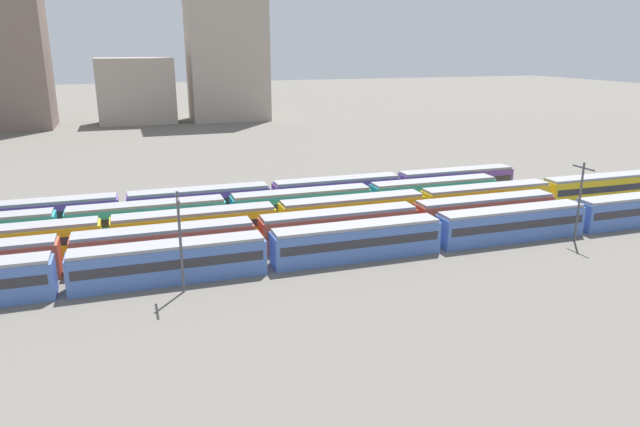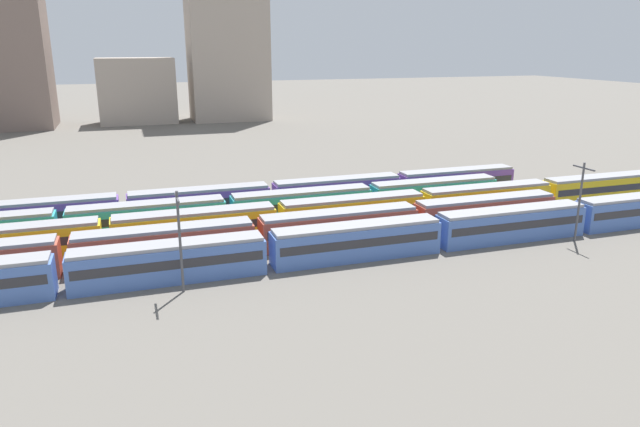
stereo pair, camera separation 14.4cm
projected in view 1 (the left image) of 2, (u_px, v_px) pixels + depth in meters
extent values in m
plane|color=#666059|center=(16.00, 261.00, 59.68)|extent=(600.00, 600.00, 0.00)
cube|color=#4C70BC|center=(170.00, 264.00, 54.27)|extent=(18.00, 3.00, 3.40)
cube|color=#2D2D33|center=(170.00, 260.00, 54.15)|extent=(17.20, 3.06, 0.90)
cube|color=#939399|center=(168.00, 245.00, 53.74)|extent=(17.60, 2.70, 0.35)
cube|color=#4C70BC|center=(357.00, 243.00, 60.06)|extent=(18.00, 3.00, 3.40)
cube|color=#2D2D33|center=(357.00, 239.00, 59.94)|extent=(17.20, 3.06, 0.90)
cube|color=#939399|center=(357.00, 225.00, 59.53)|extent=(17.60, 2.70, 0.35)
cube|color=#4C70BC|center=(511.00, 225.00, 65.85)|extent=(18.00, 3.00, 3.40)
cube|color=#2D2D33|center=(511.00, 222.00, 65.73)|extent=(17.20, 3.06, 0.90)
cube|color=#939399|center=(512.00, 210.00, 65.32)|extent=(17.60, 2.70, 0.35)
cube|color=#4C70BC|center=(640.00, 211.00, 71.64)|extent=(18.00, 3.00, 3.40)
cube|color=#BC4C38|center=(166.00, 246.00, 59.00)|extent=(18.00, 3.00, 3.40)
cube|color=#2D2D33|center=(165.00, 242.00, 58.88)|extent=(17.20, 3.06, 0.90)
cube|color=#939399|center=(164.00, 229.00, 58.47)|extent=(17.60, 2.70, 0.35)
cube|color=#BC4C38|center=(339.00, 228.00, 64.79)|extent=(18.00, 3.00, 3.40)
cube|color=#2D2D33|center=(339.00, 225.00, 64.68)|extent=(17.20, 3.06, 0.90)
cube|color=#939399|center=(340.00, 212.00, 64.27)|extent=(17.60, 2.70, 0.35)
cube|color=#BC4C38|center=(485.00, 213.00, 70.58)|extent=(18.00, 3.00, 3.40)
cube|color=#2D2D33|center=(485.00, 210.00, 70.47)|extent=(17.20, 3.06, 0.90)
cube|color=#939399|center=(486.00, 198.00, 70.06)|extent=(17.60, 2.70, 0.35)
cube|color=yellow|center=(8.00, 246.00, 59.06)|extent=(18.00, 3.00, 3.40)
cube|color=#2D2D33|center=(8.00, 242.00, 58.94)|extent=(17.20, 3.06, 0.90)
cube|color=#939399|center=(5.00, 229.00, 58.53)|extent=(17.60, 2.70, 0.35)
cube|color=yellow|center=(196.00, 228.00, 64.85)|extent=(18.00, 3.00, 3.40)
cube|color=#2D2D33|center=(195.00, 225.00, 64.73)|extent=(17.20, 3.06, 0.90)
cube|color=#939399|center=(195.00, 212.00, 64.32)|extent=(17.60, 2.70, 0.35)
cube|color=yellow|center=(353.00, 213.00, 70.64)|extent=(18.00, 3.00, 3.40)
cube|color=#2D2D33|center=(353.00, 210.00, 70.53)|extent=(17.20, 3.06, 0.90)
cube|color=#939399|center=(353.00, 198.00, 70.11)|extent=(17.60, 2.70, 0.35)
cube|color=yellow|center=(486.00, 200.00, 76.43)|extent=(18.00, 3.00, 3.40)
cube|color=#2D2D33|center=(486.00, 197.00, 76.32)|extent=(17.20, 3.06, 0.90)
cube|color=#939399|center=(487.00, 187.00, 75.91)|extent=(17.60, 2.70, 0.35)
cube|color=yellow|center=(600.00, 189.00, 82.22)|extent=(18.00, 3.00, 3.40)
cube|color=#2D2D33|center=(600.00, 187.00, 82.11)|extent=(17.20, 3.06, 0.90)
cube|color=#939399|center=(602.00, 177.00, 81.70)|extent=(17.60, 2.70, 0.35)
cube|color=teal|center=(148.00, 219.00, 68.08)|extent=(18.00, 3.00, 3.40)
cube|color=#2D2D33|center=(148.00, 216.00, 67.97)|extent=(17.20, 3.06, 0.90)
cube|color=#939399|center=(147.00, 204.00, 67.56)|extent=(17.60, 2.70, 0.35)
cube|color=teal|center=(302.00, 206.00, 73.87)|extent=(18.00, 3.00, 3.40)
cube|color=#2D2D33|center=(302.00, 203.00, 73.76)|extent=(17.20, 3.06, 0.90)
cube|color=#939399|center=(302.00, 191.00, 73.35)|extent=(17.60, 2.70, 0.35)
cube|color=teal|center=(433.00, 194.00, 79.67)|extent=(18.00, 3.00, 3.40)
cube|color=#2D2D33|center=(433.00, 191.00, 79.55)|extent=(17.20, 3.06, 0.90)
cube|color=#939399|center=(434.00, 181.00, 79.14)|extent=(17.60, 2.70, 0.35)
cube|color=#6B429E|center=(40.00, 217.00, 69.08)|extent=(18.00, 3.00, 3.40)
cube|color=#2D2D33|center=(39.00, 214.00, 68.96)|extent=(17.20, 3.06, 0.90)
cube|color=#939399|center=(38.00, 202.00, 68.55)|extent=(17.60, 2.70, 0.35)
cube|color=#6B429E|center=(200.00, 204.00, 74.87)|extent=(18.00, 3.00, 3.40)
cube|color=#2D2D33|center=(200.00, 201.00, 74.75)|extent=(17.20, 3.06, 0.90)
cube|color=#939399|center=(199.00, 190.00, 74.34)|extent=(17.60, 2.70, 0.35)
cube|color=#6B429E|center=(337.00, 192.00, 80.66)|extent=(18.00, 3.00, 3.40)
cube|color=#2D2D33|center=(337.00, 189.00, 80.54)|extent=(17.20, 3.06, 0.90)
cube|color=#939399|center=(337.00, 179.00, 80.13)|extent=(17.60, 2.70, 0.35)
cube|color=#6B429E|center=(456.00, 182.00, 86.45)|extent=(18.00, 3.00, 3.40)
cube|color=#2D2D33|center=(456.00, 180.00, 86.33)|extent=(17.20, 3.06, 0.90)
cube|color=#939399|center=(457.00, 170.00, 85.92)|extent=(17.60, 2.70, 0.35)
cylinder|color=#4C4C51|center=(579.00, 203.00, 64.45)|extent=(0.24, 0.24, 9.10)
cube|color=#47474C|center=(584.00, 168.00, 63.34)|extent=(0.16, 3.20, 0.16)
cylinder|color=#4C4C51|center=(181.00, 243.00, 50.98)|extent=(0.24, 0.24, 9.37)
cube|color=#47474C|center=(177.00, 198.00, 49.83)|extent=(0.16, 3.20, 0.16)
cube|color=#A89989|center=(136.00, 91.00, 162.96)|extent=(20.84, 12.47, 18.01)
cube|color=#A89989|center=(226.00, 30.00, 166.29)|extent=(22.14, 15.70, 51.23)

